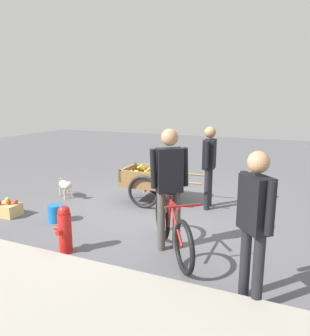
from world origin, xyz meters
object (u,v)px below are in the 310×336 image
Objects in this scene: fruit_cart at (152,180)px; bystander_person at (255,215)px; cyclist_person at (169,179)px; apple_crate at (8,209)px; dog at (65,185)px; fire_hydrant at (65,229)px; bicycle at (172,229)px; vendor_person at (209,160)px; plastic_bucket at (56,213)px.

bystander_person is (-2.28, 2.65, 0.51)m from fruit_cart.
bystander_person is (-1.20, 0.80, -0.07)m from cyclist_person.
bystander_person is (-4.33, 0.87, 0.82)m from apple_crate.
apple_crate is (0.26, 1.29, -0.15)m from dog.
bystander_person is at bearing 168.58° from apple_crate.
fruit_cart reaches higher than apple_crate.
fire_hydrant is at bearing 27.54° from cyclist_person.
bicycle is 3.09× the size of apple_crate.
bicycle reaches higher than fire_hydrant.
apple_crate is (2.05, 1.78, -0.32)m from fruit_cart.
bicycle is 1.43m from bystander_person.
fire_hydrant is 1.52× the size of apple_crate.
bystander_person reaches higher than bicycle.
apple_crate is at bearing -11.42° from bystander_person.
fruit_cart is at bearing -59.86° from cyclist_person.
vendor_person is 1.15× the size of bicycle.
plastic_bucket is at bearing -43.72° from fire_hydrant.
cyclist_person is 2.32m from plastic_bucket.
bystander_person reaches higher than fire_hydrant.
bystander_person reaches higher than vendor_person.
bystander_person is at bearing 152.02° from dog.
apple_crate is (0.98, 0.11, -0.03)m from plastic_bucket.
bicycle is (-1.17, 1.97, -0.09)m from fruit_cart.
dog is 1.32m from apple_crate.
cyclist_person is 5.66× the size of plastic_bucket.
plastic_bucket is 0.99m from apple_crate.
vendor_person is at bearing -67.22° from bystander_person.
bystander_person is at bearing 163.52° from plastic_bucket.
bystander_person reaches higher than dog.
apple_crate reaches higher than plastic_bucket.
fire_hydrant is at bearing 21.62° from bicycle.
cyclist_person reaches higher than bicycle.
fruit_cart is 1.87m from dog.
bicycle is at bearing 127.13° from cyclist_person.
vendor_person reaches higher than bicycle.
fire_hydrant is (1.35, 0.53, -0.02)m from bicycle.
fire_hydrant is (-1.61, 2.02, 0.06)m from dog.
bystander_person reaches higher than apple_crate.
vendor_person is at bearing -91.80° from cyclist_person.
bicycle is 0.86× the size of bystander_person.
fruit_cart is at bearing -122.60° from plastic_bucket.
cyclist_person reaches higher than apple_crate.
vendor_person reaches higher than plastic_bucket.
vendor_person is 1.93m from cyclist_person.
cyclist_person is 1.57m from fire_hydrant.
plastic_bucket is (2.23, -0.31, -0.20)m from bicycle.
fruit_cart is 1.07× the size of bystander_person.
vendor_person is at bearing -141.76° from plastic_bucket.
bystander_person is at bearing 130.66° from fruit_cart.
dog is (2.96, -1.48, -0.08)m from bicycle.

